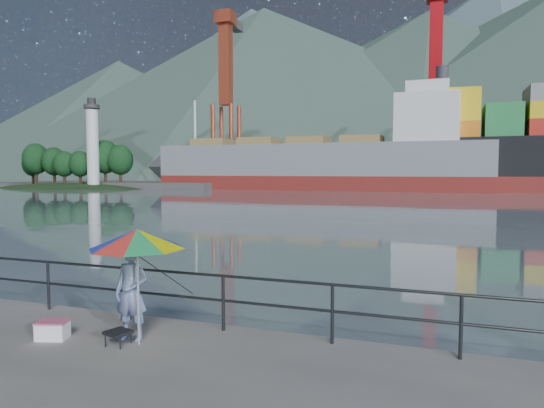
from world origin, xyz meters
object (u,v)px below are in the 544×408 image
at_px(cooler_bag, 53,331).
at_px(bulk_carrier, 329,163).
at_px(fisherman, 131,292).
at_px(beach_umbrella, 137,239).

distance_m(cooler_bag, bulk_carrier, 70.45).
height_order(fisherman, cooler_bag, fisherman).
distance_m(fisherman, bulk_carrier, 70.20).
relative_size(beach_umbrella, cooler_bag, 4.14).
height_order(cooler_bag, bulk_carrier, bulk_carrier).
relative_size(fisherman, beach_umbrella, 0.80).
relative_size(beach_umbrella, bulk_carrier, 0.04).
bearing_deg(bulk_carrier, beach_umbrella, -79.80).
height_order(beach_umbrella, bulk_carrier, bulk_carrier).
bearing_deg(fisherman, cooler_bag, -165.62).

